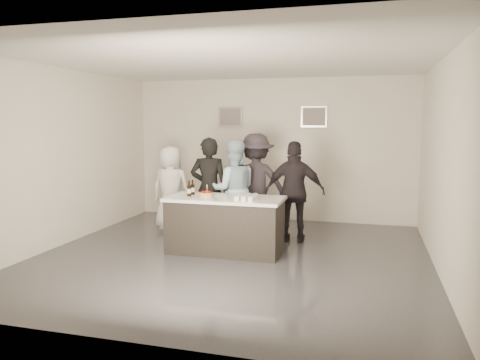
{
  "coord_description": "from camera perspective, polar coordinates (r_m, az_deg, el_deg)",
  "views": [
    {
      "loc": [
        2.03,
        -6.81,
        2.1
      ],
      "look_at": [
        0.0,
        0.5,
        1.15
      ],
      "focal_mm": 35.0,
      "sensor_mm": 36.0,
      "label": 1
    }
  ],
  "objects": [
    {
      "name": "floor",
      "position": [
        7.41,
        -1.05,
        -9.33
      ],
      "size": [
        6.0,
        6.0,
        0.0
      ],
      "primitive_type": "plane",
      "color": "#3D3D42",
      "rests_on": "ground"
    },
    {
      "name": "ceiling",
      "position": [
        7.16,
        -1.1,
        14.35
      ],
      "size": [
        6.0,
        6.0,
        0.0
      ],
      "primitive_type": "plane",
      "rotation": [
        3.14,
        0.0,
        0.0
      ],
      "color": "white"
    },
    {
      "name": "wall_back",
      "position": [
        10.04,
        3.83,
        3.7
      ],
      "size": [
        6.0,
        0.04,
        3.0
      ],
      "primitive_type": "cube",
      "color": "silver",
      "rests_on": "ground"
    },
    {
      "name": "wall_front",
      "position": [
        4.36,
        -12.4,
        -0.96
      ],
      "size": [
        6.0,
        0.04,
        3.0
      ],
      "primitive_type": "cube",
      "color": "silver",
      "rests_on": "ground"
    },
    {
      "name": "wall_left",
      "position": [
        8.49,
        -20.9,
        2.61
      ],
      "size": [
        0.04,
        6.0,
        3.0
      ],
      "primitive_type": "cube",
      "color": "silver",
      "rests_on": "ground"
    },
    {
      "name": "wall_right",
      "position": [
        6.91,
        23.54,
        1.55
      ],
      "size": [
        0.04,
        6.0,
        3.0
      ],
      "primitive_type": "cube",
      "color": "silver",
      "rests_on": "ground"
    },
    {
      "name": "picture_left",
      "position": [
        10.21,
        -1.17,
        7.7
      ],
      "size": [
        0.54,
        0.04,
        0.44
      ],
      "primitive_type": "cube",
      "color": "#B2B2B7",
      "rests_on": "wall_back"
    },
    {
      "name": "picture_right",
      "position": [
        9.85,
        9.01,
        7.64
      ],
      "size": [
        0.54,
        0.04,
        0.44
      ],
      "primitive_type": "cube",
      "color": "#B2B2B7",
      "rests_on": "wall_back"
    },
    {
      "name": "bar_counter",
      "position": [
        7.56,
        -1.82,
        -5.48
      ],
      "size": [
        1.86,
        0.86,
        0.9
      ],
      "primitive_type": "cube",
      "color": "white",
      "rests_on": "ground"
    },
    {
      "name": "cake",
      "position": [
        7.46,
        -4.14,
        -1.85
      ],
      "size": [
        0.22,
        0.22,
        0.07
      ],
      "primitive_type": "cylinder",
      "color": "orange",
      "rests_on": "bar_counter"
    },
    {
      "name": "beer_bottle_a",
      "position": [
        7.74,
        -5.8,
        -0.85
      ],
      "size": [
        0.07,
        0.07,
        0.26
      ],
      "primitive_type": "cylinder",
      "color": "black",
      "rests_on": "bar_counter"
    },
    {
      "name": "beer_bottle_b",
      "position": [
        7.6,
        -6.23,
        -1.0
      ],
      "size": [
        0.07,
        0.07,
        0.26
      ],
      "primitive_type": "cylinder",
      "color": "black",
      "rests_on": "bar_counter"
    },
    {
      "name": "tumbler_cluster",
      "position": [
        7.23,
        0.76,
        -2.1
      ],
      "size": [
        0.3,
        0.4,
        0.08
      ],
      "primitive_type": "cube",
      "color": "#C48A12",
      "rests_on": "bar_counter"
    },
    {
      "name": "candles",
      "position": [
        7.24,
        -5.08,
        -2.42
      ],
      "size": [
        0.24,
        0.08,
        0.01
      ],
      "primitive_type": "cube",
      "color": "pink",
      "rests_on": "bar_counter"
    },
    {
      "name": "person_main_black",
      "position": [
        8.3,
        -3.79,
        -1.09
      ],
      "size": [
        0.73,
        0.55,
        1.83
      ],
      "primitive_type": "imported",
      "rotation": [
        0.0,
        0.0,
        3.32
      ],
      "color": "black",
      "rests_on": "ground"
    },
    {
      "name": "person_main_blue",
      "position": [
        8.31,
        -0.84,
        -1.21
      ],
      "size": [
        1.06,
        0.95,
        1.79
      ],
      "primitive_type": "imported",
      "rotation": [
        0.0,
        0.0,
        3.52
      ],
      "color": "silver",
      "rests_on": "ground"
    },
    {
      "name": "person_guest_left",
      "position": [
        9.21,
        -8.42,
        -0.96
      ],
      "size": [
        0.82,
        0.56,
        1.63
      ],
      "primitive_type": "imported",
      "rotation": [
        0.0,
        0.0,
        3.1
      ],
      "color": "white",
      "rests_on": "ground"
    },
    {
      "name": "person_guest_right",
      "position": [
        8.2,
        6.7,
        -1.44
      ],
      "size": [
        1.07,
        0.53,
        1.77
      ],
      "primitive_type": "imported",
      "rotation": [
        0.0,
        0.0,
        3.24
      ],
      "color": "black",
      "rests_on": "ground"
    },
    {
      "name": "person_guest_back",
      "position": [
        8.87,
        1.91,
        -0.38
      ],
      "size": [
        1.38,
        1.09,
        1.88
      ],
      "primitive_type": "imported",
      "rotation": [
        0.0,
        0.0,
        3.51
      ],
      "color": "#312C34",
      "rests_on": "ground"
    }
  ]
}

